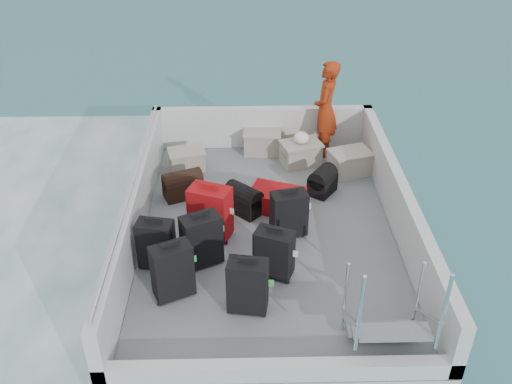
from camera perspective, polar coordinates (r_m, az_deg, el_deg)
ground at (r=8.04m, az=1.17°, el=-7.40°), size 160.00×160.00×0.00m
ferry_hull at (r=7.85m, az=1.19°, el=-5.72°), size 3.60×5.00×0.60m
deck at (r=7.67m, az=1.22°, el=-3.90°), size 3.30×4.70×0.02m
deck_fittings at (r=7.21m, az=4.11°, el=-2.93°), size 3.60×5.00×0.90m
suitcase_0 at (r=6.53m, az=-8.35°, el=-7.89°), size 0.51×0.42×0.69m
suitcase_1 at (r=6.98m, az=-9.95°, el=-5.22°), size 0.47×0.32×0.65m
suitcase_3 at (r=6.29m, az=-0.84°, el=-9.44°), size 0.47×0.32×0.67m
suitcase_4 at (r=6.94m, az=-5.46°, el=-4.85°), size 0.54×0.45×0.69m
suitcase_5 at (r=7.39m, az=-4.58°, el=-2.06°), size 0.60×0.48×0.72m
suitcase_6 at (r=6.77m, az=1.81°, el=-6.18°), size 0.52×0.42×0.62m
suitcase_7 at (r=7.41m, az=3.31°, el=-2.26°), size 0.50×0.36×0.64m
suitcase_8 at (r=8.01m, az=2.09°, el=-0.77°), size 0.86×0.71×0.29m
duffel_0 at (r=8.34m, az=-7.30°, el=0.52°), size 0.63×0.49×0.32m
duffel_1 at (r=7.94m, az=-1.25°, el=-0.99°), size 0.58×0.57×0.32m
duffel_2 at (r=8.41m, az=6.65°, el=0.87°), size 0.48×0.51×0.32m
crate_0 at (r=9.00m, az=-6.91°, el=3.09°), size 0.59×0.47×0.31m
crate_1 at (r=9.44m, az=0.62°, el=4.95°), size 0.61×0.44×0.35m
crate_2 at (r=9.11m, az=4.49°, el=3.78°), size 0.67×0.56×0.35m
crate_3 at (r=8.95m, az=9.34°, el=2.85°), size 0.68×0.56×0.35m
yellow_bag at (r=9.51m, az=4.72°, el=4.64°), size 0.28×0.26×0.22m
white_bag at (r=8.99m, az=4.56°, el=5.27°), size 0.24×0.24×0.18m
passenger at (r=9.20m, az=6.98°, el=8.21°), size 0.52×0.66×1.58m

